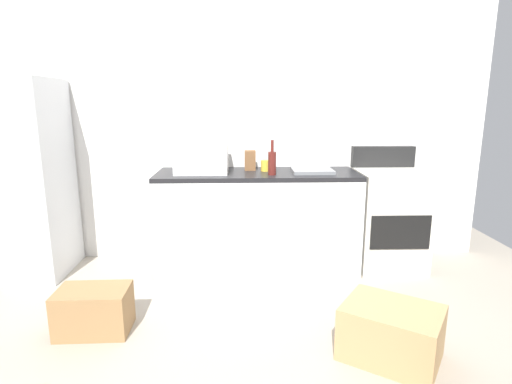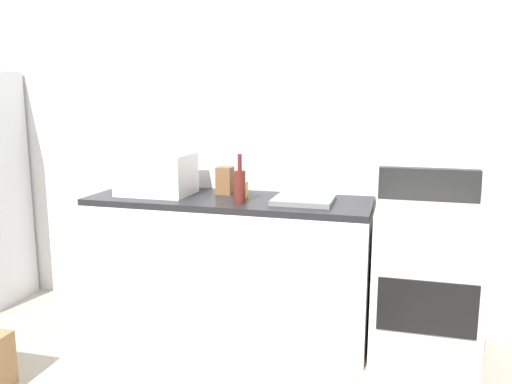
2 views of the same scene
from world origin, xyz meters
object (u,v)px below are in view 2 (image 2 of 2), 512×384
Objects in this scene: microwave at (156,174)px; knife_block at (225,180)px; wine_bottle at (240,185)px; coffee_mug at (242,189)px; stove_oven at (425,280)px.

microwave is 0.45m from knife_block.
wine_bottle reaches higher than knife_block.
microwave is 0.58m from coffee_mug.
microwave is 2.56× the size of knife_block.
microwave is at bearing -163.32° from knife_block.
coffee_mug is at bearing -26.23° from knife_block.
wine_bottle is at bearing -76.23° from coffee_mug.
wine_bottle reaches higher than stove_oven.
microwave is at bearing 167.81° from wine_bottle.
stove_oven is 1.25m from coffee_mug.
stove_oven is 11.00× the size of coffee_mug.
stove_oven is at bearing -5.18° from knife_block.
knife_block is at bearing 153.77° from coffee_mug.
stove_oven reaches higher than knife_block.
stove_oven is at bearing 7.55° from wine_bottle.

